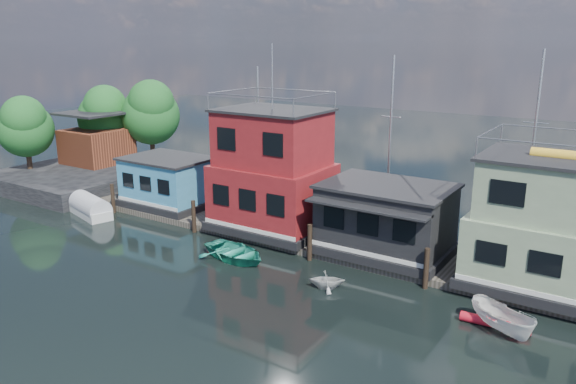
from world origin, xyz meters
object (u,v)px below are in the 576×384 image
Objects in this scene: motorboat at (503,320)px; red_kayak at (495,323)px; dinghy_teal at (235,252)px; dinghy_white at (327,280)px; houseboat_red at (273,173)px; tarp_runabout at (90,208)px; houseboat_green at (557,228)px; houseboat_blue at (169,182)px; houseboat_dark at (386,219)px.

motorboat is 1.12× the size of red_kayak.
dinghy_teal is 6.45m from dinghy_white.
houseboat_red is at bearing 101.76° from motorboat.
tarp_runabout is (-14.07, 0.84, 0.17)m from dinghy_teal.
houseboat_green is at bearing 23.83° from tarp_runabout.
houseboat_green reaches higher than dinghy_white.
houseboat_green is 4.45× the size of dinghy_white.
houseboat_red is at bearing 0.00° from houseboat_blue.
tarp_runabout is 28.84m from red_kayak.
red_kayak is (7.57, -5.05, -2.19)m from houseboat_dark.
houseboat_red is 1.60× the size of houseboat_dark.
tarp_runabout is at bearing -162.21° from houseboat_red.
houseboat_red reaches higher than dinghy_white.
dinghy_teal is at bearing -81.01° from houseboat_red.
houseboat_blue is 0.54× the size of houseboat_red.
motorboat is at bearing -50.14° from red_kayak.
tarp_runabout is (-3.76, -4.26, -1.58)m from houseboat_blue.
red_kayak is at bearing -115.65° from dinghy_white.
houseboat_red is at bearing 22.75° from dinghy_white.
houseboat_dark is at bearing 27.09° from tarp_runabout.
houseboat_red is 3.89× the size of red_kayak.
houseboat_blue reaches higher than red_kayak.
houseboat_red reaches higher than houseboat_blue.
dinghy_teal is at bearing 55.98° from dinghy_white.
tarp_runabout is at bearing 98.01° from dinghy_teal.
houseboat_green is 6.25m from motorboat.
tarp_runabout is at bearing -131.46° from houseboat_blue.
dinghy_teal is 1.29× the size of motorboat.
houseboat_red is 2.68× the size of tarp_runabout.
dinghy_teal reaches higher than red_kayak.
houseboat_green is at bearing 19.54° from motorboat.
houseboat_dark reaches higher than houseboat_blue.
houseboat_blue is 5.89m from tarp_runabout.
houseboat_dark is 9.77m from motorboat.
dinghy_teal is 2.35× the size of dinghy_white.
houseboat_blue reaches higher than dinghy_white.
motorboat is (29.20, -1.18, 0.04)m from tarp_runabout.
dinghy_teal is (10.31, -5.10, -1.75)m from houseboat_blue.
dinghy_white is at bearing -37.82° from houseboat_red.
tarp_runabout is at bearing 118.28° from motorboat.
houseboat_blue is 25.65m from red_kayak.
houseboat_red is at bearing 20.43° from dinghy_teal.
houseboat_blue is 2.10× the size of red_kayak.
houseboat_dark is at bearing -43.32° from dinghy_teal.
tarp_runabout reaches higher than dinghy_teal.
dinghy_white is 8.36m from red_kayak.
tarp_runabout reaches higher than dinghy_white.
houseboat_dark reaches higher than dinghy_teal.
houseboat_blue is at bearing 179.94° from houseboat_dark.
houseboat_blue is at bearing 75.12° from dinghy_teal.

